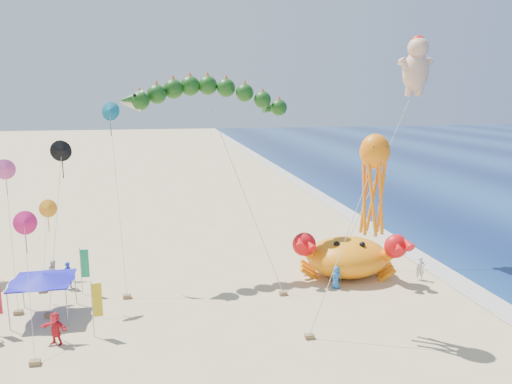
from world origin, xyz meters
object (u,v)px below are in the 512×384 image
Objects in this scene: cherub_kite at (416,65)px; dragon_kite at (208,101)px; crab_inflatable at (348,256)px; octopus_kite at (373,177)px; canopy_blue at (42,277)px.

dragon_kite is at bearing -178.74° from cherub_kite.
crab_inflatable is 15.01m from dragon_kite.
cherub_kite reaches higher than crab_inflatable.
octopus_kite is at bearing -56.89° from dragon_kite.
canopy_blue is (-20.10, -2.80, 0.90)m from crab_inflatable.
dragon_kite is 0.80× the size of cherub_kite.
crab_inflatable is at bearing -21.30° from dragon_kite.
crab_inflatable is at bearing 76.26° from octopus_kite.
octopus_kite is at bearing -103.74° from crab_inflatable.
octopus_kite is 19.87m from canopy_blue.
dragon_kite is at bearing 123.11° from octopus_kite.
canopy_blue is at bearing -165.58° from cherub_kite.
crab_inflatable reaches higher than canopy_blue.
dragon_kite is 1.26× the size of octopus_kite.
cherub_kite is 16.13m from octopus_kite.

